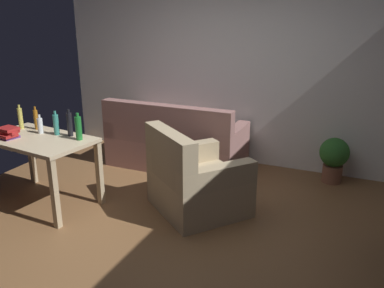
{
  "coord_description": "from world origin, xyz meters",
  "views": [
    {
      "loc": [
        1.71,
        -3.14,
        2.08
      ],
      "look_at": [
        0.1,
        0.5,
        0.75
      ],
      "focal_mm": 38.41,
      "sensor_mm": 36.0,
      "label": 1
    }
  ],
  "objects": [
    {
      "name": "ground_plane",
      "position": [
        0.0,
        0.0,
        -0.01
      ],
      "size": [
        5.2,
        4.4,
        0.02
      ],
      "primitive_type": "cube",
      "color": "brown"
    },
    {
      "name": "wall_rear",
      "position": [
        0.0,
        2.2,
        1.35
      ],
      "size": [
        5.2,
        0.1,
        2.7
      ],
      "primitive_type": "cube",
      "color": "white",
      "rests_on": "ground_plane"
    },
    {
      "name": "couch",
      "position": [
        -0.63,
        1.59,
        0.31
      ],
      "size": [
        1.8,
        0.84,
        0.92
      ],
      "rotation": [
        0.0,
        0.0,
        3.14
      ],
      "color": "#996B66",
      "rests_on": "ground_plane"
    },
    {
      "name": "desk",
      "position": [
        -1.48,
        0.0,
        0.65
      ],
      "size": [
        1.28,
        0.85,
        0.76
      ],
      "rotation": [
        0.0,
        0.0,
        -0.13
      ],
      "color": "#C6B28E",
      "rests_on": "ground_plane"
    },
    {
      "name": "potted_plant",
      "position": [
        1.39,
        1.9,
        0.33
      ],
      "size": [
        0.36,
        0.36,
        0.57
      ],
      "color": "brown",
      "rests_on": "ground_plane"
    },
    {
      "name": "armchair",
      "position": [
        0.12,
        0.51,
        0.32
      ],
      "size": [
        1.23,
        1.22,
        0.92
      ],
      "rotation": [
        0.0,
        0.0,
        2.47
      ],
      "color": "tan",
      "rests_on": "ground_plane"
    },
    {
      "name": "bottle_squat",
      "position": [
        -1.9,
        0.2,
        0.88
      ],
      "size": [
        0.05,
        0.05,
        0.28
      ],
      "color": "#BCB24C",
      "rests_on": "desk"
    },
    {
      "name": "bottle_amber",
      "position": [
        -1.72,
        0.25,
        0.88
      ],
      "size": [
        0.05,
        0.05,
        0.26
      ],
      "color": "#9E6019",
      "rests_on": "desk"
    },
    {
      "name": "bottle_clear",
      "position": [
        -1.56,
        0.14,
        0.85
      ],
      "size": [
        0.06,
        0.06,
        0.21
      ],
      "color": "silver",
      "rests_on": "desk"
    },
    {
      "name": "bottle_tall",
      "position": [
        -1.37,
        0.17,
        0.88
      ],
      "size": [
        0.06,
        0.06,
        0.26
      ],
      "color": "teal",
      "rests_on": "desk"
    },
    {
      "name": "bottle_dark",
      "position": [
        -1.2,
        0.2,
        0.89
      ],
      "size": [
        0.06,
        0.06,
        0.3
      ],
      "color": "black",
      "rests_on": "desk"
    },
    {
      "name": "bottle_green",
      "position": [
        -1.03,
        0.13,
        0.89
      ],
      "size": [
        0.07,
        0.07,
        0.29
      ],
      "color": "#1E722D",
      "rests_on": "desk"
    },
    {
      "name": "book_stack",
      "position": [
        -1.75,
        -0.14,
        0.82
      ],
      "size": [
        0.22,
        0.21,
        0.12
      ],
      "color": "#593372",
      "rests_on": "desk"
    }
  ]
}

